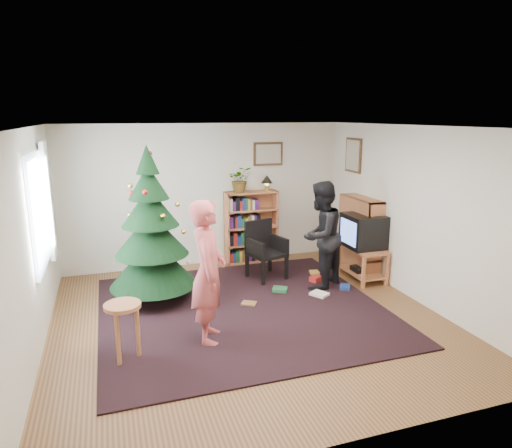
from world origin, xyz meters
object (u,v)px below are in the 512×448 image
object	(u,v)px
tv_stand	(362,260)
armchair	(265,247)
picture_right	(353,155)
potted_plant	(240,179)
stool	(123,317)
person_standing	(208,272)
bookshelf_right	(360,235)
bookshelf_back	(251,226)
crt_tv	(364,231)
person_by_chair	(320,236)
christmas_tree	(151,238)
table_lamp	(267,180)
picture_back	(268,154)

from	to	relation	value
tv_stand	armchair	distance (m)	1.61
picture_right	potted_plant	xyz separation A→B (m)	(-1.89, 0.59, -0.42)
armchair	stool	size ratio (longest dim) A/B	1.45
person_standing	armchair	bearing A→B (deg)	-21.97
bookshelf_right	potted_plant	distance (m)	2.28
picture_right	bookshelf_back	world-z (taller)	picture_right
crt_tv	person_by_chair	xyz separation A→B (m)	(-0.83, -0.12, 0.02)
bookshelf_back	tv_stand	size ratio (longest dim) A/B	1.51
christmas_tree	armchair	xyz separation A→B (m)	(1.85, 0.43, -0.42)
tv_stand	potted_plant	bearing A→B (deg)	138.15
bookshelf_back	person_standing	distance (m)	3.07
armchair	table_lamp	size ratio (longest dim) A/B	3.37
crt_tv	person_standing	xyz separation A→B (m)	(-2.83, -1.26, 0.04)
person_standing	table_lamp	xyz separation A→B (m)	(1.69, 2.73, 0.64)
picture_back	tv_stand	bearing A→B (deg)	-56.29
person_by_chair	table_lamp	distance (m)	1.75
person_by_chair	christmas_tree	bearing A→B (deg)	-40.98
picture_back	crt_tv	bearing A→B (deg)	-56.36
armchair	person_standing	world-z (taller)	person_standing
tv_stand	person_standing	distance (m)	3.15
bookshelf_back	crt_tv	xyz separation A→B (m)	(1.44, -1.47, 0.15)
bookshelf_back	stool	size ratio (longest dim) A/B	1.97
bookshelf_back	person_standing	xyz separation A→B (m)	(-1.39, -2.73, 0.19)
armchair	crt_tv	bearing A→B (deg)	-37.64
tv_stand	table_lamp	xyz separation A→B (m)	(-1.14, 1.47, 1.17)
tv_stand	table_lamp	distance (m)	2.20
crt_tv	person_standing	distance (m)	3.10
christmas_tree	stool	world-z (taller)	christmas_tree
crt_tv	stool	xyz separation A→B (m)	(-3.82, -1.43, -0.31)
picture_back	person_by_chair	world-z (taller)	picture_back
table_lamp	bookshelf_back	bearing A→B (deg)	180.00
christmas_tree	bookshelf_back	world-z (taller)	christmas_tree
christmas_tree	crt_tv	size ratio (longest dim) A/B	3.67
tv_stand	picture_right	bearing A→B (deg)	73.82
picture_right	bookshelf_right	xyz separation A→B (m)	(-0.14, -0.57, -1.29)
armchair	table_lamp	distance (m)	1.36
armchair	picture_right	bearing A→B (deg)	-6.58
picture_right	tv_stand	size ratio (longest dim) A/B	0.70
picture_back	stool	xyz separation A→B (m)	(-2.75, -3.03, -1.44)
picture_right	person_by_chair	world-z (taller)	picture_right
picture_back	christmas_tree	world-z (taller)	christmas_tree
christmas_tree	person_standing	world-z (taller)	christmas_tree
crt_tv	person_by_chair	world-z (taller)	person_by_chair
armchair	potted_plant	world-z (taller)	potted_plant
person_by_chair	bookshelf_right	bearing A→B (deg)	169.76
stool	potted_plant	bearing A→B (deg)	53.07
christmas_tree	bookshelf_right	world-z (taller)	christmas_tree
person_standing	potted_plant	size ratio (longest dim) A/B	3.77
picture_back	picture_right	xyz separation A→B (m)	(1.33, -0.73, 0.00)
christmas_tree	potted_plant	distance (m)	2.23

